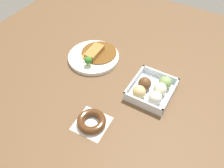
% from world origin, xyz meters
% --- Properties ---
extents(ground_plane, '(1.60, 1.60, 0.00)m').
position_xyz_m(ground_plane, '(0.00, 0.00, 0.00)').
color(ground_plane, brown).
extents(curry_plate, '(0.24, 0.24, 0.07)m').
position_xyz_m(curry_plate, '(0.09, 0.17, 0.01)').
color(curry_plate, white).
rests_on(curry_plate, ground_plane).
extents(donut_box, '(0.19, 0.17, 0.07)m').
position_xyz_m(donut_box, '(0.02, -0.16, 0.03)').
color(donut_box, silver).
rests_on(donut_box, ground_plane).
extents(chocolate_ring_donut, '(0.13, 0.13, 0.03)m').
position_xyz_m(chocolate_ring_donut, '(-0.22, -0.03, 0.02)').
color(chocolate_ring_donut, white).
rests_on(chocolate_ring_donut, ground_plane).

